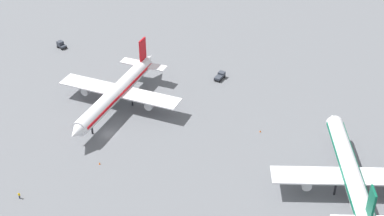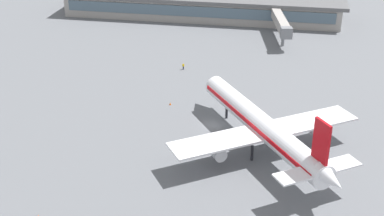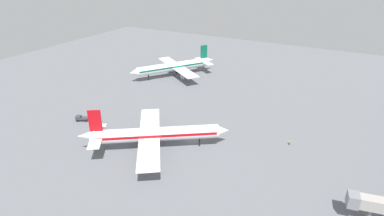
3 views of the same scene
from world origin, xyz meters
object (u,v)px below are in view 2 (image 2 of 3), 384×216
(ground_crew_worker, at_px, (183,66))
(safety_cone_near_gate, at_px, (38,216))
(airplane_at_gate, at_px, (262,125))
(safety_cone_mid_apron, at_px, (170,104))

(ground_crew_worker, xyz_separation_m, safety_cone_near_gate, (9.72, 63.25, -0.55))
(airplane_at_gate, xyz_separation_m, ground_crew_worker, (22.26, -36.45, -4.26))
(airplane_at_gate, relative_size, ground_crew_worker, 24.02)
(safety_cone_mid_apron, bearing_deg, safety_cone_near_gate, 75.45)
(ground_crew_worker, bearing_deg, safety_cone_near_gate, -53.76)
(ground_crew_worker, relative_size, safety_cone_near_gate, 2.78)
(safety_cone_mid_apron, bearing_deg, ground_crew_worker, -86.49)
(airplane_at_gate, bearing_deg, safety_cone_near_gate, 95.48)
(airplane_at_gate, xyz_separation_m, safety_cone_mid_apron, (20.98, -15.59, -4.81))
(airplane_at_gate, distance_m, safety_cone_near_gate, 42.01)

